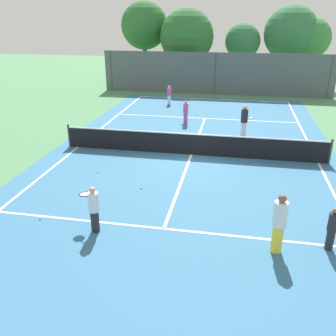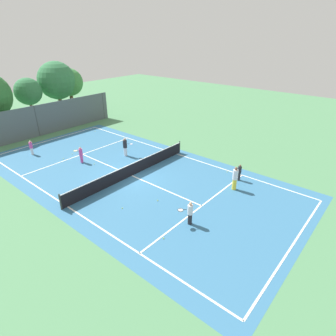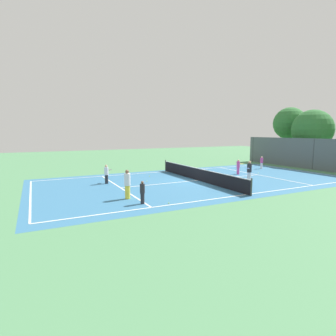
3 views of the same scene
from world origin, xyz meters
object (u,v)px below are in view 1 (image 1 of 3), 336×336
tennis_ball_0 (277,105)px  player_0 (169,95)px  tennis_ball_3 (40,219)px  tennis_ball_5 (179,115)px  tennis_ball_1 (141,188)px  tennis_ball_4 (190,129)px  tennis_ball_2 (98,172)px  player_2 (279,223)px  player_4 (332,229)px  player_5 (94,209)px  player_3 (244,121)px  tennis_ball_7 (197,115)px  player_1 (186,112)px

tennis_ball_0 → player_0: bearing=-172.7°
player_0 → tennis_ball_3: 16.43m
player_0 → tennis_ball_5: bearing=-68.8°
tennis_ball_1 → tennis_ball_5: bearing=91.8°
tennis_ball_1 → tennis_ball_4: size_ratio=1.00×
tennis_ball_2 → tennis_ball_5: same height
player_2 → player_4: player_2 is taller
player_5 → tennis_ball_1: bearing=78.4°
player_3 → tennis_ball_7: bearing=126.5°
player_0 → tennis_ball_2: size_ratio=19.75×
player_5 → tennis_ball_4: size_ratio=21.75×
tennis_ball_0 → tennis_ball_5: size_ratio=1.00×
player_4 → player_5: bearing=-177.2°
player_5 → tennis_ball_4: player_5 is taller
tennis_ball_5 → tennis_ball_0: bearing=32.5°
tennis_ball_0 → tennis_ball_4: (-5.22, -6.90, 0.00)m
player_1 → player_2: player_2 is taller
player_0 → player_2: size_ratio=0.76×
tennis_ball_1 → player_5: bearing=-101.6°
player_0 → tennis_ball_0: bearing=7.3°
player_4 → tennis_ball_3: (-8.50, -0.04, -0.61)m
player_1 → tennis_ball_1: (-0.34, -8.88, -0.68)m
tennis_ball_0 → tennis_ball_1: 15.81m
tennis_ball_2 → tennis_ball_5: bearing=79.7°
tennis_ball_0 → tennis_ball_5: bearing=-147.5°
player_5 → tennis_ball_0: player_5 is taller
tennis_ball_3 → player_0: bearing=86.4°
player_3 → tennis_ball_7: (-2.88, 3.89, -0.81)m
player_0 → tennis_ball_1: bearing=-83.7°
tennis_ball_3 → tennis_ball_5: same height
player_2 → player_4: bearing=14.8°
player_2 → player_5: size_ratio=1.19×
player_3 → tennis_ball_5: bearing=138.4°
tennis_ball_7 → tennis_ball_2: bearing=-106.0°
player_1 → player_3: size_ratio=0.83×
player_1 → tennis_ball_5: (-0.68, 1.73, -0.68)m
tennis_ball_7 → player_2: bearing=-74.9°
player_5 → tennis_ball_5: size_ratio=21.75×
player_4 → tennis_ball_3: size_ratio=19.04×
player_4 → tennis_ball_4: 11.66m
player_3 → tennis_ball_4: size_ratio=24.87×
player_4 → player_1: bearing=115.9°
tennis_ball_2 → tennis_ball_4: (2.82, 6.65, 0.00)m
player_0 → tennis_ball_7: size_ratio=19.75×
player_1 → player_3: (3.31, -1.81, 0.14)m
tennis_ball_7 → tennis_ball_1: bearing=-94.0°
player_5 → player_3: bearing=67.0°
player_3 → tennis_ball_5: size_ratio=24.87×
player_1 → player_0: bearing=111.3°
tennis_ball_3 → tennis_ball_7: same height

